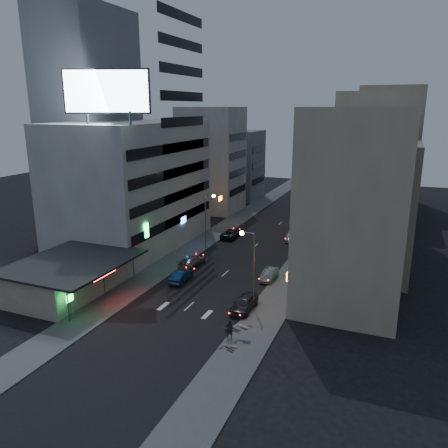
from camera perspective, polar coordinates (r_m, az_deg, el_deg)
The scene contains 29 objects.
ground at distance 43.02m, azimuth -7.03°, elevation -12.76°, with size 180.00×180.00×0.00m, color black.
sidewalk_left at distance 71.40m, azimuth -0.96°, elevation -1.16°, with size 4.00×120.00×0.12m, color #4C4C4F.
sidewalk_right at distance 67.00m, azimuth 11.74°, elevation -2.58°, with size 4.00×120.00×0.12m, color #4C4C4F.
food_court at distance 51.32m, azimuth -19.77°, elevation -6.42°, with size 11.00×13.00×3.88m.
white_building at distance 65.02m, azimuth -11.86°, elevation 5.00°, with size 14.00×24.00×18.00m, color beige.
grey_tower at distance 71.92m, azimuth -16.95°, elevation 12.04°, with size 10.00×14.00×34.00m, color slate.
shophouse_near at distance 44.82m, azimuth 16.50°, elevation 1.54°, with size 10.00×11.00×20.00m, color #BBAD92.
shophouse_mid at distance 56.41m, azimuth 18.12°, elevation 2.02°, with size 11.00×12.00×16.00m, color gray.
shophouse_far at distance 68.71m, azimuth 18.80°, elevation 6.74°, with size 10.00×14.00×22.00m, color #BBAD92.
far_left_a at distance 85.89m, azimuth -1.67°, elevation 8.37°, with size 11.00×10.00×20.00m, color beige.
far_left_b at distance 98.31m, azimuth 1.17°, elevation 7.75°, with size 12.00×10.00×15.00m, color slate.
far_right_a at distance 83.80m, azimuth 19.74°, elevation 6.64°, with size 11.00×12.00×18.00m, color gray.
far_right_b at distance 97.38m, azimuth 20.65°, elevation 9.40°, with size 12.00×12.00×24.00m, color #BBAD92.
billboard at distance 53.62m, azimuth -15.08°, elevation 16.35°, with size 9.52×3.75×6.20m.
street_lamp_right_near at distance 43.68m, azimuth 3.42°, elevation -4.54°, with size 1.60×0.44×8.02m.
street_lamp_left at distance 62.14m, azimuth -2.10°, elevation 1.43°, with size 1.60×0.44×8.02m.
street_lamp_right_far at distance 75.60m, azimuth 11.82°, elevation 3.58°, with size 1.60×0.44×8.02m.
parked_car_right_near at distance 44.88m, azimuth 2.65°, elevation -10.31°, with size 1.84×4.57×1.56m, color #2B2B30.
parked_car_right_mid at distance 52.72m, azimuth 5.92°, elevation -6.55°, with size 1.38×3.96×1.30m, color gray.
parked_car_left at distance 68.87m, azimuth 0.94°, elevation -1.23°, with size 2.28×4.94×1.37m, color #222326.
parked_car_right_far at distance 68.42m, azimuth 9.00°, elevation -1.48°, with size 2.05×5.05×1.46m, color #AFB2B7.
road_car_blue at distance 52.07m, azimuth -5.63°, elevation -6.78°, with size 1.47×4.20×1.38m, color navy.
road_car_silver at distance 56.80m, azimuth -4.26°, elevation -4.85°, with size 1.96×4.81×1.40m, color #999DA0.
person at distance 39.65m, azimuth 0.71°, elevation -13.52°, with size 0.66×0.44×1.82m, color black.
scooter_black_a at distance 38.03m, azimuth 1.51°, elevation -15.48°, with size 1.82×0.61×1.11m, color black, non-canonical shape.
scooter_silver_a at distance 38.67m, azimuth 1.79°, elevation -14.98°, with size 1.72×0.57×1.05m, color gray, non-canonical shape.
scooter_blue at distance 39.40m, azimuth 3.58°, elevation -14.28°, with size 1.92×0.64×1.17m, color navy, non-canonical shape.
scooter_black_b at distance 40.98m, azimuth 2.28°, elevation -13.01°, with size 1.96×0.65×1.20m, color black, non-canonical shape.
scooter_silver_b at distance 41.48m, azimuth 3.33°, elevation -12.64°, with size 2.01×0.67×1.23m, color #B6B8BE, non-canonical shape.
Camera 1 is at (19.03, -33.00, 20.00)m, focal length 35.00 mm.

